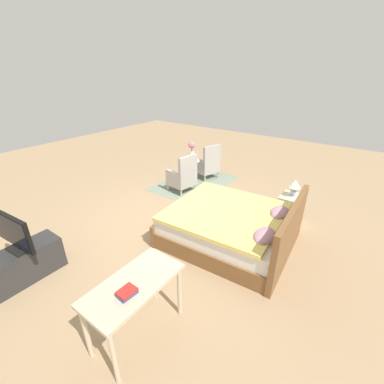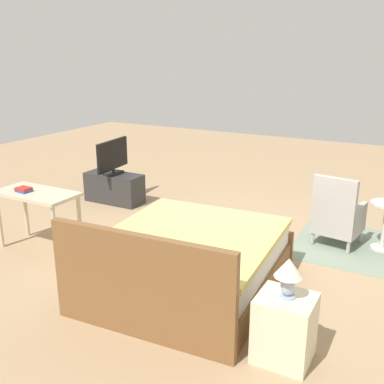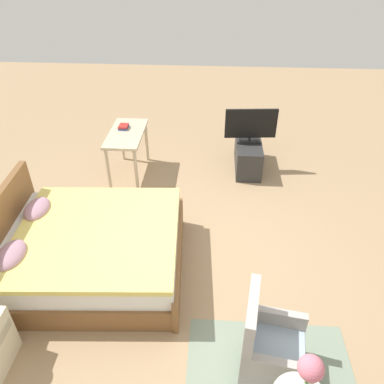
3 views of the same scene
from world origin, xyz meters
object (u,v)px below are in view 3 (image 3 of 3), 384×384
Objects in this scene: flower_vase at (308,377)px; tv_flatscreen at (251,125)px; book_stack at (124,127)px; armchair_by_window_right at (268,345)px; bed at (89,250)px; tv_stand at (248,155)px; vanity_desk at (127,139)px.

tv_flatscreen is at bearing 1.37° from flower_vase.
book_stack is (3.92, 2.08, -0.14)m from flower_vase.
armchair_by_window_right is at bearing 179.29° from tv_flatscreen.
bed is 2.29m from book_stack.
tv_stand is (3.56, -0.04, -0.14)m from armchair_by_window_right.
vanity_desk is at bearing -0.69° from bed.
flower_vase is 4.44m from book_stack.
tv_flatscreen reaches higher than tv_stand.
bed is 2.18× the size of tv_stand.
tv_stand is 1.18× the size of tv_flatscreen.
bed is 2.14m from vanity_desk.
flower_vase is 4.17m from tv_stand.
tv_flatscreen is at bearing -84.40° from book_stack.
flower_vase reaches higher than book_stack.
armchair_by_window_right is (-1.12, -1.89, 0.08)m from bed.
vanity_desk reaches higher than tv_stand.
tv_flatscreen is 0.78× the size of vanity_desk.
tv_stand is (2.44, -1.94, -0.06)m from bed.
tv_flatscreen is 1.95m from vanity_desk.
tv_flatscreen reaches higher than armchair_by_window_right.
flower_vase is at bearing -165.53° from armchair_by_window_right.
flower_vase reaches higher than tv_stand.
armchair_by_window_right reaches higher than vanity_desk.
bed is 2.20m from armchair_by_window_right.
book_stack is (2.24, 0.04, 0.47)m from bed.
tv_flatscreen is (2.44, -1.94, 0.47)m from bed.
bed reaches higher than vanity_desk.
book_stack is at bearing 95.60° from tv_flatscreen.
armchair_by_window_right is at bearing 14.47° from flower_vase.
armchair_by_window_right is 3.56m from tv_stand.
armchair_by_window_right is 1.93× the size of flower_vase.
book_stack is at bearing 95.53° from tv_stand.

